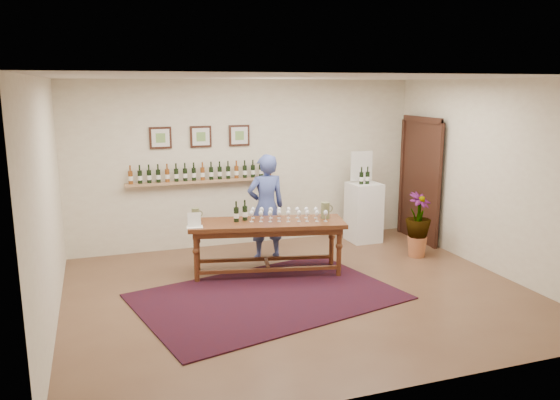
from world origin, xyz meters
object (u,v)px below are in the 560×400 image
object	(u,v)px
tasting_table	(267,229)
potted_plant	(418,225)
person	(266,207)
display_pedestal	(364,212)

from	to	relation	value
tasting_table	potted_plant	bearing A→B (deg)	11.95
potted_plant	tasting_table	bearing A→B (deg)	179.95
tasting_table	person	xyz separation A→B (m)	(0.21, 0.72, 0.16)
potted_plant	person	bearing A→B (deg)	162.73
display_pedestal	person	world-z (taller)	person
display_pedestal	person	distance (m)	1.98
display_pedestal	person	bearing A→B (deg)	-168.74
display_pedestal	person	size ratio (longest dim) A/B	0.62
tasting_table	display_pedestal	distance (m)	2.40
tasting_table	potted_plant	xyz separation A→B (m)	(2.52, -0.00, -0.14)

